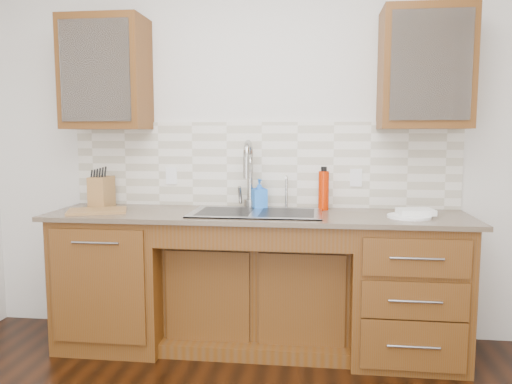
# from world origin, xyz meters

# --- Properties ---
(wall_back) EXTENTS (4.00, 0.10, 2.70)m
(wall_back) POSITION_xyz_m (0.00, 1.80, 1.35)
(wall_back) COLOR silver
(wall_back) RESTS_ON ground
(base_cabinet_left) EXTENTS (0.70, 0.62, 0.88)m
(base_cabinet_left) POSITION_xyz_m (-0.95, 1.44, 0.44)
(base_cabinet_left) COLOR #593014
(base_cabinet_left) RESTS_ON ground
(base_cabinet_center) EXTENTS (1.20, 0.44, 0.70)m
(base_cabinet_center) POSITION_xyz_m (0.00, 1.53, 0.35)
(base_cabinet_center) COLOR #593014
(base_cabinet_center) RESTS_ON ground
(base_cabinet_right) EXTENTS (0.70, 0.62, 0.88)m
(base_cabinet_right) POSITION_xyz_m (0.95, 1.44, 0.44)
(base_cabinet_right) COLOR #593014
(base_cabinet_right) RESTS_ON ground
(countertop) EXTENTS (2.70, 0.65, 0.03)m
(countertop) POSITION_xyz_m (0.00, 1.43, 0.90)
(countertop) COLOR #84705B
(countertop) RESTS_ON base_cabinet_left
(backsplash) EXTENTS (2.70, 0.02, 0.59)m
(backsplash) POSITION_xyz_m (0.00, 1.74, 1.21)
(backsplash) COLOR beige
(backsplash) RESTS_ON wall_back
(sink) EXTENTS (0.84, 0.46, 0.19)m
(sink) POSITION_xyz_m (0.00, 1.41, 0.83)
(sink) COLOR #9E9EA5
(sink) RESTS_ON countertop
(faucet) EXTENTS (0.04, 0.04, 0.40)m
(faucet) POSITION_xyz_m (-0.07, 1.64, 1.11)
(faucet) COLOR #999993
(faucet) RESTS_ON countertop
(filter_tap) EXTENTS (0.02, 0.02, 0.24)m
(filter_tap) POSITION_xyz_m (0.18, 1.65, 1.03)
(filter_tap) COLOR #999993
(filter_tap) RESTS_ON countertop
(upper_cabinet_left) EXTENTS (0.55, 0.34, 0.75)m
(upper_cabinet_left) POSITION_xyz_m (-1.05, 1.58, 1.83)
(upper_cabinet_left) COLOR #593014
(upper_cabinet_left) RESTS_ON wall_back
(upper_cabinet_right) EXTENTS (0.55, 0.34, 0.75)m
(upper_cabinet_right) POSITION_xyz_m (1.05, 1.58, 1.83)
(upper_cabinet_right) COLOR #593014
(upper_cabinet_right) RESTS_ON wall_back
(outlet_left) EXTENTS (0.08, 0.01, 0.12)m
(outlet_left) POSITION_xyz_m (-0.65, 1.73, 1.12)
(outlet_left) COLOR white
(outlet_left) RESTS_ON backsplash
(outlet_right) EXTENTS (0.08, 0.01, 0.12)m
(outlet_right) POSITION_xyz_m (0.65, 1.73, 1.12)
(outlet_right) COLOR white
(outlet_right) RESTS_ON backsplash
(soap_bottle) EXTENTS (0.12, 0.12, 0.20)m
(soap_bottle) POSITION_xyz_m (-0.00, 1.61, 1.01)
(soap_bottle) COLOR blue
(soap_bottle) RESTS_ON countertop
(water_bottle) EXTENTS (0.08, 0.08, 0.26)m
(water_bottle) POSITION_xyz_m (0.43, 1.62, 1.04)
(water_bottle) COLOR #BA2200
(water_bottle) RESTS_ON countertop
(plate) EXTENTS (0.34, 0.34, 0.01)m
(plate) POSITION_xyz_m (0.95, 1.37, 0.92)
(plate) COLOR white
(plate) RESTS_ON countertop
(dish_towel) EXTENTS (0.23, 0.18, 0.03)m
(dish_towel) POSITION_xyz_m (0.99, 1.40, 0.94)
(dish_towel) COLOR white
(dish_towel) RESTS_ON plate
(knife_block) EXTENTS (0.12, 0.20, 0.21)m
(knife_block) POSITION_xyz_m (-1.10, 1.55, 1.02)
(knife_block) COLOR brown
(knife_block) RESTS_ON countertop
(cutting_board) EXTENTS (0.43, 0.37, 0.02)m
(cutting_board) POSITION_xyz_m (-1.04, 1.34, 0.92)
(cutting_board) COLOR olive
(cutting_board) RESTS_ON countertop
(cup_left_a) EXTENTS (0.15, 0.15, 0.10)m
(cup_left_a) POSITION_xyz_m (-1.14, 1.58, 1.77)
(cup_left_a) COLOR silver
(cup_left_a) RESTS_ON upper_cabinet_left
(cup_left_b) EXTENTS (0.09, 0.09, 0.09)m
(cup_left_b) POSITION_xyz_m (-0.98, 1.58, 1.77)
(cup_left_b) COLOR silver
(cup_left_b) RESTS_ON upper_cabinet_left
(cup_right_a) EXTENTS (0.14, 0.14, 0.10)m
(cup_right_a) POSITION_xyz_m (0.95, 1.58, 1.77)
(cup_right_a) COLOR silver
(cup_right_a) RESTS_ON upper_cabinet_right
(cup_right_b) EXTENTS (0.11, 0.11, 0.10)m
(cup_right_b) POSITION_xyz_m (1.18, 1.58, 1.78)
(cup_right_b) COLOR silver
(cup_right_b) RESTS_ON upper_cabinet_right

